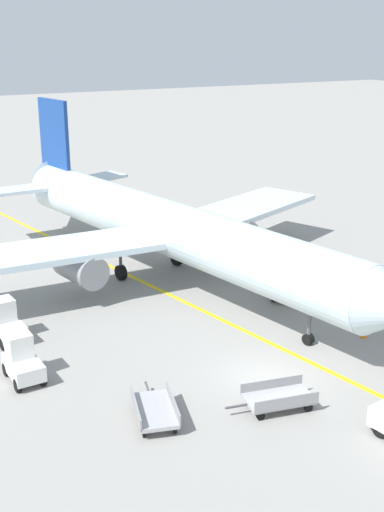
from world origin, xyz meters
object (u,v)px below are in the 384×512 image
at_px(baggage_cart_loaded, 279,398).
at_px(safety_cone_wingtip_left, 364,333).
at_px(baggage_tug_by_cargo_door, 6,323).
at_px(safety_cone_nose_right, 202,267).
at_px(baggage_tug_near_wing, 22,360).
at_px(baggage_cart_empty_trailing, 155,410).
at_px(airliner, 162,226).
at_px(belt_loader_aft_hold, 286,282).

xyz_separation_m(baggage_cart_loaded, safety_cone_wingtip_left, (7.79, 3.31, -0.25)).
xyz_separation_m(baggage_tug_by_cargo_door, baggage_cart_loaded, (8.03, -11.95, -0.46)).
bearing_deg(baggage_tug_by_cargo_door, safety_cone_nose_right, 16.65).
bearing_deg(safety_cone_wingtip_left, baggage_tug_near_wing, 165.20).
xyz_separation_m(baggage_cart_empty_trailing, safety_cone_wingtip_left, (12.60, 1.60, -0.25)).
height_order(baggage_tug_near_wing, safety_cone_wingtip_left, baggage_tug_near_wing).
bearing_deg(airliner, safety_cone_nose_right, 2.12).
bearing_deg(baggage_cart_empty_trailing, baggage_tug_by_cargo_door, 107.42).
distance_m(belt_loader_aft_hold, baggage_cart_empty_trailing, 15.24).
distance_m(baggage_tug_near_wing, baggage_tug_by_cargo_door, 4.37).
relative_size(baggage_tug_near_wing, belt_loader_aft_hold, 0.53).
bearing_deg(safety_cone_wingtip_left, baggage_cart_empty_trailing, -172.77).
bearing_deg(baggage_tug_near_wing, baggage_cart_empty_trailing, -58.35).
relative_size(baggage_tug_by_cargo_door, safety_cone_wingtip_left, 5.71).
distance_m(belt_loader_aft_hold, baggage_cart_loaded, 12.80).
xyz_separation_m(baggage_cart_loaded, safety_cone_nose_right, (5.71, 16.06, -0.25)).
relative_size(belt_loader_aft_hold, baggage_cart_empty_trailing, 1.21).
distance_m(baggage_tug_near_wing, belt_loader_aft_hold, 16.58).
height_order(airliner, baggage_cart_empty_trailing, airliner).
bearing_deg(baggage_cart_empty_trailing, baggage_cart_loaded, -19.58).
bearing_deg(baggage_cart_empty_trailing, safety_cone_wingtip_left, 7.23).
xyz_separation_m(belt_loader_aft_hold, safety_cone_wingtip_left, (-0.17, -6.71, -0.56)).
distance_m(baggage_tug_near_wing, safety_cone_nose_right, 16.50).
height_order(airliner, safety_cone_nose_right, airliner).
xyz_separation_m(airliner, belt_loader_aft_hold, (5.12, -5.92, -2.64)).
distance_m(airliner, baggage_cart_empty_trailing, 16.43).
bearing_deg(airliner, safety_cone_wingtip_left, -68.59).
bearing_deg(baggage_cart_empty_trailing, airliner, 61.76).
relative_size(airliner, safety_cone_wingtip_left, 80.09).
relative_size(baggage_tug_near_wing, safety_cone_nose_right, 5.55).
xyz_separation_m(airliner, safety_cone_wingtip_left, (4.96, -12.64, -3.20)).
bearing_deg(safety_cone_wingtip_left, belt_loader_aft_hold, 88.57).
distance_m(baggage_tug_by_cargo_door, belt_loader_aft_hold, 16.10).
height_order(belt_loader_aft_hold, baggage_cart_loaded, belt_loader_aft_hold).
distance_m(baggage_cart_loaded, safety_cone_wingtip_left, 8.47).
xyz_separation_m(belt_loader_aft_hold, safety_cone_nose_right, (-2.24, 6.03, -0.56)).
xyz_separation_m(airliner, baggage_tug_by_cargo_door, (-10.86, -4.00, -2.49)).
xyz_separation_m(baggage_tug_by_cargo_door, baggage_cart_empty_trailing, (3.21, -10.24, -0.46)).
height_order(baggage_tug_by_cargo_door, baggage_cart_empty_trailing, baggage_tug_by_cargo_door).
height_order(safety_cone_nose_right, safety_cone_wingtip_left, same).
relative_size(safety_cone_nose_right, safety_cone_wingtip_left, 1.00).
bearing_deg(baggage_cart_empty_trailing, baggage_tug_near_wing, 121.65).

